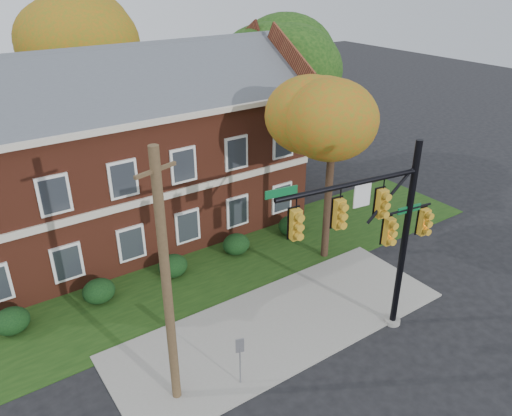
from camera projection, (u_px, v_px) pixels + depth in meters
ground at (296, 338)px, 19.49m from camera, size 120.00×120.00×0.00m
sidewalk at (281, 324)px, 20.21m from camera, size 14.00×5.00×0.08m
grass_strip at (218, 268)px, 23.91m from camera, size 30.00×6.00×0.04m
apartment_building at (120, 144)px, 25.09m from camera, size 18.80×8.80×9.74m
hedge_far_left at (11, 321)px, 19.61m from camera, size 1.40×1.26×1.05m
hedge_left at (99, 291)px, 21.40m from camera, size 1.40×1.26×1.05m
hedge_center at (173, 266)px, 23.18m from camera, size 1.40×1.26×1.05m
hedge_right at (236, 244)px, 24.97m from camera, size 1.40×1.26×1.05m
hedge_far_right at (291, 225)px, 26.76m from camera, size 1.40×1.26×1.05m
tree_near_right at (339, 127)px, 22.07m from camera, size 4.50×4.25×8.58m
tree_right_rear at (288, 56)px, 30.12m from camera, size 6.30×5.95×10.62m
tree_far_rear at (86, 44)px, 29.87m from camera, size 6.84×6.46×11.52m
traffic_signal at (377, 225)px, 17.63m from camera, size 6.94×1.20×7.79m
utility_pole at (167, 286)px, 14.86m from camera, size 1.36×0.48×8.93m
sign_post at (240, 354)px, 16.76m from camera, size 0.29×0.13×2.01m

